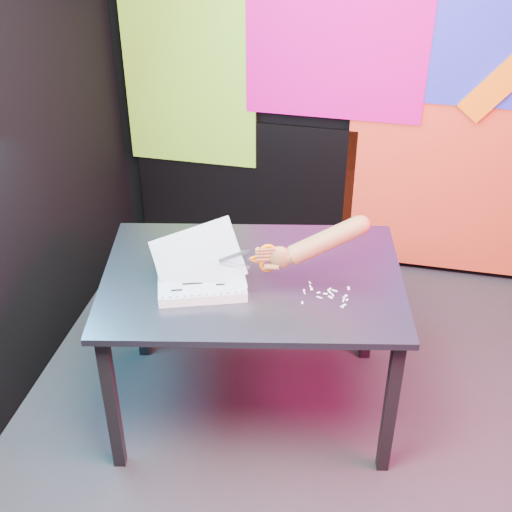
# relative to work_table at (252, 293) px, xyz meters

# --- Properties ---
(room) EXTENTS (3.01, 3.01, 2.71)m
(room) POSITION_rel_work_table_xyz_m (0.42, -0.18, 0.68)
(room) COLOR #29292B
(room) RESTS_ON ground
(backdrop) EXTENTS (2.88, 0.05, 2.08)m
(backdrop) POSITION_rel_work_table_xyz_m (0.48, 1.29, 0.29)
(backdrop) COLOR red
(backdrop) RESTS_ON ground
(work_table) EXTENTS (1.40, 1.06, 0.75)m
(work_table) POSITION_rel_work_table_xyz_m (0.00, 0.00, 0.00)
(work_table) COLOR black
(work_table) RESTS_ON ground
(printout_stack) EXTENTS (0.44, 0.36, 0.27)m
(printout_stack) POSITION_rel_work_table_xyz_m (-0.19, -0.11, 0.11)
(printout_stack) COLOR white
(printout_stack) RESTS_ON work_table
(scissors) EXTENTS (0.22, 0.08, 0.13)m
(scissors) POSITION_rel_work_table_xyz_m (0.06, -0.04, 0.21)
(scissors) COLOR silver
(scissors) RESTS_ON printout_stack
(hand_forearm) EXTENTS (0.43, 0.18, 0.22)m
(hand_forearm) POSITION_rel_work_table_xyz_m (0.27, 0.03, 0.27)
(hand_forearm) COLOR brown
(hand_forearm) RESTS_ON work_table
(paper_clippings) EXTENTS (0.19, 0.16, 0.00)m
(paper_clippings) POSITION_rel_work_table_xyz_m (0.33, -0.06, 0.09)
(paper_clippings) COLOR silver
(paper_clippings) RESTS_ON work_table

